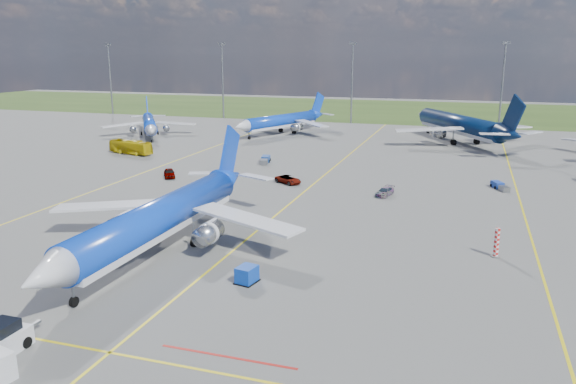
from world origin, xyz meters
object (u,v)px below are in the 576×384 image
(bg_jet_nnw, at_px, (281,134))
(service_car_b, at_px, (288,180))
(warning_post, at_px, (497,243))
(main_airliner, at_px, (162,252))
(uld_container, at_px, (247,274))
(baggage_tug_c, at_px, (265,160))
(bg_jet_nw, at_px, (150,136))
(bg_jet_n, at_px, (458,142))
(service_car_a, at_px, (169,173))
(service_car_c, at_px, (385,192))
(baggage_tug_w, at_px, (500,186))
(apron_bus, at_px, (131,147))

(bg_jet_nnw, relative_size, service_car_b, 7.77)
(bg_jet_nnw, bearing_deg, warning_post, -35.96)
(main_airliner, relative_size, uld_container, 21.75)
(service_car_b, distance_m, baggage_tug_c, 17.48)
(bg_jet_nw, bearing_deg, bg_jet_nnw, -8.82)
(bg_jet_nnw, distance_m, main_airliner, 85.98)
(bg_jet_n, bearing_deg, service_car_a, 19.37)
(warning_post, relative_size, baggage_tug_c, 0.58)
(service_car_a, bearing_deg, service_car_c, -34.68)
(baggage_tug_c, bearing_deg, bg_jet_nnw, 91.20)
(bg_jet_n, relative_size, baggage_tug_c, 8.85)
(bg_jet_nw, xyz_separation_m, service_car_b, (47.80, -37.82, 0.64))
(service_car_c, bearing_deg, baggage_tug_w, 44.95)
(warning_post, bearing_deg, service_car_a, 155.74)
(warning_post, relative_size, apron_bus, 0.30)
(warning_post, relative_size, main_airliner, 0.07)
(main_airliner, relative_size, service_car_c, 9.98)
(uld_container, bearing_deg, bg_jet_nw, 137.22)
(baggage_tug_c, bearing_deg, service_car_c, -48.38)
(bg_jet_nnw, distance_m, service_car_c, 63.96)
(bg_jet_n, xyz_separation_m, uld_container, (-15.92, -88.71, 0.75))
(bg_jet_n, distance_m, main_airliner, 88.37)
(bg_jet_nw, relative_size, service_car_a, 7.63)
(uld_container, bearing_deg, main_airliner, 168.48)
(baggage_tug_w, bearing_deg, uld_container, -140.95)
(bg_jet_n, height_order, main_airliner, bg_jet_n)
(bg_jet_nnw, relative_size, uld_container, 18.90)
(main_airliner, bearing_deg, baggage_tug_c, 97.83)
(bg_jet_nnw, height_order, service_car_a, bg_jet_nnw)
(main_airliner, bearing_deg, uld_container, -21.81)
(bg_jet_nnw, bearing_deg, service_car_a, -70.33)
(bg_jet_nw, distance_m, service_car_a, 48.43)
(uld_container, height_order, baggage_tug_w, uld_container)
(service_car_b, bearing_deg, baggage_tug_w, -48.40)
(service_car_c, bearing_deg, baggage_tug_c, 158.79)
(bg_jet_n, bearing_deg, bg_jet_nnw, -31.22)
(service_car_c, relative_size, baggage_tug_c, 0.79)
(bg_jet_n, relative_size, baggage_tug_w, 10.41)
(apron_bus, xyz_separation_m, baggage_tug_w, (69.74, -8.67, -0.95))
(warning_post, xyz_separation_m, apron_bus, (-68.18, 39.31, -0.09))
(service_car_a, bearing_deg, service_car_b, -27.51)
(main_airliner, bearing_deg, bg_jet_n, 72.41)
(uld_container, bearing_deg, service_car_c, 89.13)
(bg_jet_nw, height_order, service_car_a, bg_jet_nw)
(bg_jet_nw, bearing_deg, uld_container, -86.72)
(bg_jet_n, xyz_separation_m, main_airliner, (-27.34, -84.04, 0.00))
(main_airliner, xyz_separation_m, uld_container, (11.42, -4.67, 0.75))
(bg_jet_n, bearing_deg, service_car_c, 50.30)
(service_car_a, distance_m, service_car_c, 35.57)
(baggage_tug_w, bearing_deg, service_car_a, 165.52)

